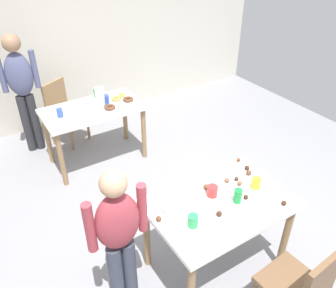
{
  "coord_description": "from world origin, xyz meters",
  "views": [
    {
      "loc": [
        -1.51,
        -1.71,
        2.64
      ],
      "look_at": [
        -0.08,
        0.55,
        0.9
      ],
      "focal_mm": 36.84,
      "sensor_mm": 36.0,
      "label": 1
    }
  ],
  "objects": [
    {
      "name": "person_girl_near",
      "position": [
        -0.9,
        -0.11,
        0.79
      ],
      "size": [
        0.45,
        0.22,
        1.34
      ],
      "color": "#383D4C",
      "rests_on": "ground_plane"
    },
    {
      "name": "cake_ball_10",
      "position": [
        0.44,
        0.14,
        0.77
      ],
      "size": [
        0.04,
        0.04,
        0.04
      ],
      "primitive_type": "sphere",
      "color": "brown",
      "rests_on": "dining_table_near"
    },
    {
      "name": "donut_far_3",
      "position": [
        -0.13,
        1.77,
        0.77
      ],
      "size": [
        0.14,
        0.14,
        0.04
      ],
      "primitive_type": "torus",
      "color": "brown",
      "rests_on": "dining_table_far"
    },
    {
      "name": "dining_table_far",
      "position": [
        -0.3,
        1.9,
        0.64
      ],
      "size": [
        1.19,
        0.66,
        0.75
      ],
      "color": "silver",
      "rests_on": "ground_plane"
    },
    {
      "name": "donut_far_4",
      "position": [
        0.15,
        1.84,
        0.77
      ],
      "size": [
        0.13,
        0.13,
        0.04
      ],
      "primitive_type": "torus",
      "color": "brown",
      "rests_on": "dining_table_far"
    },
    {
      "name": "cup_far_3",
      "position": [
        -0.46,
        1.77,
        0.8
      ],
      "size": [
        0.09,
        0.09,
        0.1
      ],
      "primitive_type": "cylinder",
      "color": "white",
      "rests_on": "dining_table_far"
    },
    {
      "name": "donut_far_1",
      "position": [
        0.15,
        2.01,
        0.76
      ],
      "size": [
        0.1,
        0.1,
        0.03
      ],
      "primitive_type": "torus",
      "color": "gold",
      "rests_on": "dining_table_far"
    },
    {
      "name": "dining_table_near",
      "position": [
        -0.07,
        -0.2,
        0.64
      ],
      "size": [
        1.12,
        0.77,
        0.75
      ],
      "color": "white",
      "rests_on": "ground_plane"
    },
    {
      "name": "cake_ball_1",
      "position": [
        -0.58,
        -0.11,
        0.77
      ],
      "size": [
        0.04,
        0.04,
        0.04
      ],
      "primitive_type": "sphere",
      "color": "brown",
      "rests_on": "dining_table_near"
    },
    {
      "name": "pitcher_far",
      "position": [
        -0.2,
        1.87,
        0.87
      ],
      "size": [
        0.11,
        0.11,
        0.25
      ],
      "primitive_type": "cylinder",
      "color": "white",
      "rests_on": "dining_table_far"
    },
    {
      "name": "ground_plane",
      "position": [
        0.0,
        0.0,
        0.0
      ],
      "size": [
        6.4,
        6.4,
        0.0
      ],
      "primitive_type": "plane",
      "color": "gray"
    },
    {
      "name": "fork_near",
      "position": [
        -0.18,
        0.01,
        0.75
      ],
      "size": [
        0.17,
        0.02,
        0.01
      ],
      "primitive_type": "cube",
      "color": "silver",
      "rests_on": "dining_table_near"
    },
    {
      "name": "cup_near_0",
      "position": [
        0.31,
        -0.22,
        0.8
      ],
      "size": [
        0.08,
        0.08,
        0.1
      ],
      "primitive_type": "cylinder",
      "color": "yellow",
      "rests_on": "dining_table_near"
    },
    {
      "name": "cake_ball_5",
      "position": [
        0.14,
        -0.28,
        0.77
      ],
      "size": [
        0.04,
        0.04,
        0.04
      ],
      "primitive_type": "sphere",
      "color": "#3D2319",
      "rests_on": "dining_table_near"
    },
    {
      "name": "cake_ball_4",
      "position": [
        -0.06,
        -0.02,
        0.78
      ],
      "size": [
        0.05,
        0.05,
        0.05
      ],
      "primitive_type": "sphere",
      "color": "brown",
      "rests_on": "dining_table_near"
    },
    {
      "name": "cup_far_1",
      "position": [
        -0.11,
        1.91,
        0.81
      ],
      "size": [
        0.07,
        0.07,
        0.12
      ],
      "primitive_type": "cylinder",
      "color": "#3351B2",
      "rests_on": "dining_table_far"
    },
    {
      "name": "soda_can",
      "position": [
        0.06,
        -0.27,
        0.81
      ],
      "size": [
        0.07,
        0.07,
        0.12
      ],
      "primitive_type": "cylinder",
      "color": "#198438",
      "rests_on": "dining_table_near"
    },
    {
      "name": "cake_ball_2",
      "position": [
        0.38,
        -0.06,
        0.77
      ],
      "size": [
        0.05,
        0.05,
        0.05
      ],
      "primitive_type": "sphere",
      "color": "brown",
      "rests_on": "dining_table_near"
    },
    {
      "name": "cup_far_2",
      "position": [
        -0.14,
        2.15,
        0.81
      ],
      "size": [
        0.07,
        0.07,
        0.11
      ],
      "primitive_type": "cylinder",
      "color": "green",
      "rests_on": "dining_table_far"
    },
    {
      "name": "cup_near_1",
      "position": [
        -0.39,
        -0.29,
        0.8
      ],
      "size": [
        0.08,
        0.08,
        0.1
      ],
      "primitive_type": "cylinder",
      "color": "green",
      "rests_on": "dining_table_near"
    },
    {
      "name": "cake_ball_7",
      "position": [
        -0.16,
        -0.31,
        0.77
      ],
      "size": [
        0.04,
        0.04,
        0.04
      ],
      "primitive_type": "sphere",
      "color": "#3D2319",
      "rests_on": "dining_table_near"
    },
    {
      "name": "cup_near_2",
      "position": [
        -0.07,
        -0.1,
        0.8
      ],
      "size": [
        0.09,
        0.09,
        0.1
      ],
      "primitive_type": "cylinder",
      "color": "red",
      "rests_on": "dining_table_near"
    },
    {
      "name": "cake_ball_9",
      "position": [
        0.22,
        -0.12,
        0.77
      ],
      "size": [
        0.04,
        0.04,
        0.04
      ],
      "primitive_type": "sphere",
      "color": "brown",
      "rests_on": "dining_table_near"
    },
    {
      "name": "person_adult_far",
      "position": [
        -0.92,
        2.6,
        0.94
      ],
      "size": [
        0.46,
        0.25,
        1.56
      ],
      "color": "#28282D",
      "rests_on": "ground_plane"
    },
    {
      "name": "chair_far_table",
      "position": [
        -0.49,
        2.57,
        0.5
      ],
      "size": [
        0.54,
        0.54,
        0.87
      ],
      "color": "olive",
      "rests_on": "ground_plane"
    },
    {
      "name": "donut_far_0",
      "position": [
        0.04,
        1.95,
        0.77
      ],
      "size": [
        0.12,
        0.12,
        0.04
      ],
      "primitive_type": "torus",
      "color": "gold",
      "rests_on": "dining_table_far"
    },
    {
      "name": "chair_near_table",
      "position": [
        0.08,
        -0.97,
        0.5
      ],
      "size": [
        0.43,
        0.43,
        0.87
      ],
      "color": "brown",
      "rests_on": "ground_plane"
    },
    {
      "name": "donut_far_2",
      "position": [
        -0.04,
        2.13,
        0.77
      ],
      "size": [
        0.11,
        0.11,
        0.03
      ],
      "primitive_type": "torus",
      "color": "pink",
      "rests_on": "dining_table_far"
    },
    {
      "name": "cup_far_0",
      "position": [
        -0.69,
        1.88,
        0.8
      ],
      "size": [
        0.07,
        0.07,
        0.11
      ],
      "primitive_type": "cylinder",
      "color": "#3351B2",
      "rests_on": "dining_table_far"
    },
    {
      "name": "cake_ball_8",
      "position": [
        0.15,
        -0.04,
        0.77
      ],
      "size": [
        0.04,
        0.04,
        0.04
      ],
      "primitive_type": "sphere",
      "color": "brown",
      "rests_on": "dining_table_near"
    },
    {
      "name": "cake_ball_3",
      "position": [
        0.34,
        -0.49,
        0.77
      ],
      "size": [
        0.04,
        0.04,
        0.04
      ],
      "primitive_type": "sphere",
      "color": "#3D2319",
      "rests_on": "dining_table_near"
    },
    {
      "name": "mixing_bowl",
      "position": [
        -0.43,
        -0.08,
        0.79
      ],
      "size": [
        0.22,
        0.22,
        0.09
      ],
      "primitive_type": "cylinder",
      "color": "white",
      "rests_on": "dining_table_near"
    },
    {
      "name": "wall_back",
      "position": [
        0.0,
        3.2,
        1.3
      ],
      "size": [
        6.4,
        0.1,
        2.6
      ],
      "primitive_type": "cube",
      "color": "beige",
      "rests_on": "ground_plane"
    },
    {
      "name": "cake_ball_0",
      "position": [
        0.42,
        -0.0,
        0.77
      ],
      "size": [
        0.04,
        0.04,
        0.04
      ],
      "primitive_type": "sphere",
      "color": "#3D2319",
      "rests_on": "dining_table_near"
    },
    {
      "name": "cake_ball_6",
      "position": [
        0.23,
        -0.06,
        0.77
      ],
      "size": [
        0.04,
        0.04,
        0.04
      ],
      "primitive_type": "sphere",
      "color": "#3D2319",
      "rests_on": "dining_table_near"
    }
  ]
}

